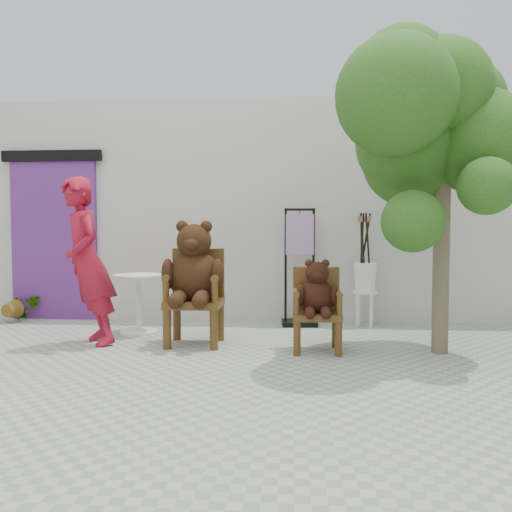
{
  "coord_description": "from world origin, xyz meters",
  "views": [
    {
      "loc": [
        0.29,
        -4.1,
        1.23
      ],
      "look_at": [
        -0.11,
        1.35,
        0.95
      ],
      "focal_mm": 35.0,
      "sensor_mm": 36.0,
      "label": 1
    }
  ],
  "objects_px": {
    "cafe_table": "(139,297)",
    "display_stand": "(299,280)",
    "person": "(88,262)",
    "stool_bucket": "(365,276)",
    "tree": "(428,122)",
    "chair_big": "(194,276)",
    "chair_small": "(317,298)"
  },
  "relations": [
    {
      "from": "chair_big",
      "to": "display_stand",
      "type": "relative_size",
      "value": 0.88
    },
    {
      "from": "tree",
      "to": "cafe_table",
      "type": "bearing_deg",
      "value": 166.24
    },
    {
      "from": "chair_small",
      "to": "person",
      "type": "height_order",
      "value": "person"
    },
    {
      "from": "chair_big",
      "to": "chair_small",
      "type": "distance_m",
      "value": 1.33
    },
    {
      "from": "cafe_table",
      "to": "display_stand",
      "type": "bearing_deg",
      "value": 18.28
    },
    {
      "from": "chair_small",
      "to": "stool_bucket",
      "type": "bearing_deg",
      "value": 63.99
    },
    {
      "from": "person",
      "to": "cafe_table",
      "type": "xyz_separation_m",
      "value": [
        0.34,
        0.66,
        -0.45
      ]
    },
    {
      "from": "person",
      "to": "stool_bucket",
      "type": "xyz_separation_m",
      "value": [
        3.1,
        1.3,
        -0.25
      ]
    },
    {
      "from": "person",
      "to": "display_stand",
      "type": "xyz_separation_m",
      "value": [
        2.27,
        1.3,
        -0.31
      ]
    },
    {
      "from": "display_stand",
      "to": "cafe_table",
      "type": "bearing_deg",
      "value": -166.29
    },
    {
      "from": "stool_bucket",
      "to": "tree",
      "type": "distance_m",
      "value": 2.2
    },
    {
      "from": "chair_big",
      "to": "chair_small",
      "type": "height_order",
      "value": "chair_big"
    },
    {
      "from": "chair_big",
      "to": "cafe_table",
      "type": "relative_size",
      "value": 1.9
    },
    {
      "from": "chair_small",
      "to": "person",
      "type": "bearing_deg",
      "value": 177.89
    },
    {
      "from": "display_stand",
      "to": "stool_bucket",
      "type": "bearing_deg",
      "value": -4.33
    },
    {
      "from": "stool_bucket",
      "to": "tree",
      "type": "xyz_separation_m",
      "value": [
        0.39,
        -1.41,
        1.65
      ]
    },
    {
      "from": "cafe_table",
      "to": "display_stand",
      "type": "height_order",
      "value": "display_stand"
    },
    {
      "from": "chair_big",
      "to": "display_stand",
      "type": "xyz_separation_m",
      "value": [
        1.14,
        1.18,
        -0.16
      ]
    },
    {
      "from": "tree",
      "to": "display_stand",
      "type": "bearing_deg",
      "value": 130.97
    },
    {
      "from": "person",
      "to": "cafe_table",
      "type": "relative_size",
      "value": 2.54
    },
    {
      "from": "chair_big",
      "to": "display_stand",
      "type": "distance_m",
      "value": 1.65
    },
    {
      "from": "chair_big",
      "to": "person",
      "type": "relative_size",
      "value": 0.75
    },
    {
      "from": "tree",
      "to": "person",
      "type": "bearing_deg",
      "value": 178.18
    },
    {
      "from": "display_stand",
      "to": "chair_small",
      "type": "bearing_deg",
      "value": -88.05
    },
    {
      "from": "cafe_table",
      "to": "chair_small",
      "type": "bearing_deg",
      "value": -19.77
    },
    {
      "from": "chair_big",
      "to": "person",
      "type": "distance_m",
      "value": 1.14
    },
    {
      "from": "person",
      "to": "cafe_table",
      "type": "height_order",
      "value": "person"
    },
    {
      "from": "display_stand",
      "to": "stool_bucket",
      "type": "relative_size",
      "value": 1.04
    },
    {
      "from": "chair_big",
      "to": "chair_small",
      "type": "xyz_separation_m",
      "value": [
        1.3,
        -0.2,
        -0.2
      ]
    },
    {
      "from": "stool_bucket",
      "to": "display_stand",
      "type": "bearing_deg",
      "value": -179.77
    },
    {
      "from": "chair_big",
      "to": "cafe_table",
      "type": "xyz_separation_m",
      "value": [
        -0.79,
        0.54,
        -0.31
      ]
    },
    {
      "from": "cafe_table",
      "to": "display_stand",
      "type": "distance_m",
      "value": 2.03
    }
  ]
}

